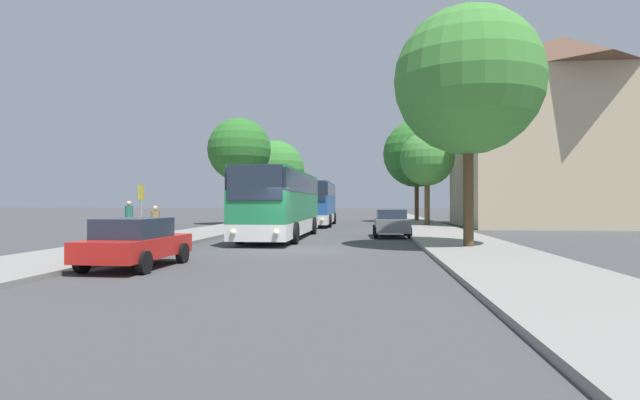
% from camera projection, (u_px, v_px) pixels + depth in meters
% --- Properties ---
extents(ground_plane, '(300.00, 300.00, 0.00)m').
position_uv_depth(ground_plane, '(296.00, 250.00, 19.69)').
color(ground_plane, '#424244').
rests_on(ground_plane, ground).
extents(sidewalk_left, '(4.00, 120.00, 0.15)m').
position_uv_depth(sidewalk_left, '(127.00, 247.00, 20.37)').
color(sidewalk_left, gray).
rests_on(sidewalk_left, ground_plane).
extents(sidewalk_right, '(4.00, 120.00, 0.15)m').
position_uv_depth(sidewalk_right, '(478.00, 250.00, 19.00)').
color(sidewalk_right, gray).
rests_on(sidewalk_right, ground_plane).
extents(building_right_background, '(15.22, 11.90, 14.91)m').
position_uv_depth(building_right_background, '(561.00, 131.00, 39.00)').
color(building_right_background, '#C6B28E').
rests_on(building_right_background, ground_plane).
extents(bus_front, '(2.91, 12.04, 3.45)m').
position_uv_depth(bus_front, '(281.00, 203.00, 26.14)').
color(bus_front, silver).
rests_on(bus_front, ground_plane).
extents(bus_middle, '(2.99, 10.72, 3.46)m').
position_uv_depth(bus_middle, '(316.00, 203.00, 40.56)').
color(bus_middle, silver).
rests_on(bus_middle, ground_plane).
extents(parked_car_left_curb, '(2.06, 4.04, 1.43)m').
position_uv_depth(parked_car_left_curb, '(136.00, 242.00, 14.33)').
color(parked_car_left_curb, red).
rests_on(parked_car_left_curb, ground_plane).
extents(parked_car_right_near, '(1.99, 4.01, 1.49)m').
position_uv_depth(parked_car_right_near, '(391.00, 223.00, 27.18)').
color(parked_car_right_near, slate).
rests_on(parked_car_right_near, ground_plane).
extents(bus_stop_sign, '(0.08, 0.45, 2.50)m').
position_uv_depth(bus_stop_sign, '(141.00, 207.00, 20.68)').
color(bus_stop_sign, gray).
rests_on(bus_stop_sign, sidewalk_left).
extents(pedestrian_waiting_near, '(0.36, 0.36, 1.81)m').
position_uv_depth(pedestrian_waiting_near, '(129.00, 220.00, 23.06)').
color(pedestrian_waiting_near, '#23232D').
rests_on(pedestrian_waiting_near, sidewalk_left).
extents(pedestrian_waiting_far, '(0.36, 0.36, 1.61)m').
position_uv_depth(pedestrian_waiting_far, '(155.00, 225.00, 20.32)').
color(pedestrian_waiting_far, '#23232D').
rests_on(pedestrian_waiting_far, sidewalk_left).
extents(tree_left_near, '(6.54, 6.54, 8.63)m').
position_uv_depth(tree_left_near, '(275.00, 170.00, 55.37)').
color(tree_left_near, '#513D23').
rests_on(tree_left_near, sidewalk_left).
extents(tree_left_far, '(5.33, 5.33, 8.88)m').
position_uv_depth(tree_left_far, '(239.00, 150.00, 42.15)').
color(tree_left_far, brown).
rests_on(tree_left_far, sidewalk_left).
extents(tree_right_near, '(5.88, 5.88, 9.52)m').
position_uv_depth(tree_right_near, '(468.00, 81.00, 19.82)').
color(tree_right_near, '#513D23').
rests_on(tree_right_near, sidewalk_right).
extents(tree_right_mid, '(6.38, 6.38, 9.59)m').
position_uv_depth(tree_right_mid, '(417.00, 154.00, 47.70)').
color(tree_right_mid, '#513D23').
rests_on(tree_right_mid, sidewalk_right).
extents(tree_right_far, '(4.16, 4.16, 7.19)m').
position_uv_depth(tree_right_far, '(427.00, 159.00, 38.32)').
color(tree_right_far, brown).
rests_on(tree_right_far, sidewalk_right).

